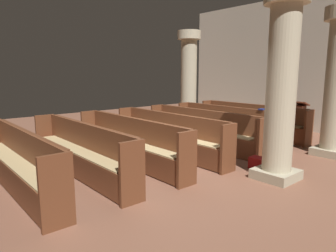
{
  "coord_description": "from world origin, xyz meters",
  "views": [
    {
      "loc": [
        4.76,
        -4.23,
        1.98
      ],
      "look_at": [
        -0.52,
        0.31,
        0.75
      ],
      "focal_mm": 32.79,
      "sensor_mm": 36.0,
      "label": 1
    }
  ],
  "objects_px": {
    "pew_row_1": "(228,123)",
    "pillar_aisle_rear": "(282,83)",
    "pew_row_3": "(169,133)",
    "pew_row_5": "(80,148)",
    "hymn_book": "(262,109)",
    "kneeler_box_red": "(260,164)",
    "pillar_far_side": "(189,77)",
    "pew_row_2": "(201,128)",
    "lectern": "(299,121)",
    "pew_row_0": "(251,119)",
    "pew_row_6": "(17,159)",
    "pew_row_4": "(129,140)"
  },
  "relations": [
    {
      "from": "pillar_aisle_rear",
      "to": "lectern",
      "type": "bearing_deg",
      "value": 111.72
    },
    {
      "from": "pew_row_1",
      "to": "lectern",
      "type": "height_order",
      "value": "lectern"
    },
    {
      "from": "pew_row_3",
      "to": "pew_row_6",
      "type": "distance_m",
      "value": 3.4
    },
    {
      "from": "pew_row_2",
      "to": "pew_row_5",
      "type": "distance_m",
      "value": 3.4
    },
    {
      "from": "pew_row_0",
      "to": "pew_row_2",
      "type": "height_order",
      "value": "same"
    },
    {
      "from": "pillar_aisle_rear",
      "to": "pew_row_0",
      "type": "bearing_deg",
      "value": 131.12
    },
    {
      "from": "pew_row_3",
      "to": "lectern",
      "type": "xyz_separation_m",
      "value": [
        0.93,
        4.65,
        -0.07
      ]
    },
    {
      "from": "pew_row_2",
      "to": "kneeler_box_red",
      "type": "height_order",
      "value": "pew_row_2"
    },
    {
      "from": "pew_row_6",
      "to": "pillar_aisle_rear",
      "type": "bearing_deg",
      "value": 55.3
    },
    {
      "from": "pillar_far_side",
      "to": "pew_row_4",
      "type": "bearing_deg",
      "value": -59.22
    },
    {
      "from": "pew_row_2",
      "to": "pew_row_6",
      "type": "bearing_deg",
      "value": -90.0
    },
    {
      "from": "pew_row_0",
      "to": "pew_row_3",
      "type": "relative_size",
      "value": 1.0
    },
    {
      "from": "pillar_far_side",
      "to": "hymn_book",
      "type": "distance_m",
      "value": 3.71
    },
    {
      "from": "pew_row_2",
      "to": "kneeler_box_red",
      "type": "distance_m",
      "value": 2.21
    },
    {
      "from": "pew_row_5",
      "to": "pillar_far_side",
      "type": "bearing_deg",
      "value": 115.27
    },
    {
      "from": "pew_row_5",
      "to": "lectern",
      "type": "distance_m",
      "value": 6.98
    },
    {
      "from": "pew_row_2",
      "to": "pew_row_6",
      "type": "relative_size",
      "value": 1.0
    },
    {
      "from": "pew_row_0",
      "to": "lectern",
      "type": "xyz_separation_m",
      "value": [
        0.93,
        1.25,
        -0.07
      ]
    },
    {
      "from": "pew_row_5",
      "to": "pillar_aisle_rear",
      "type": "distance_m",
      "value": 3.95
    },
    {
      "from": "pew_row_3",
      "to": "pillar_far_side",
      "type": "height_order",
      "value": "pillar_far_side"
    },
    {
      "from": "pew_row_5",
      "to": "pew_row_6",
      "type": "bearing_deg",
      "value": -90.0
    },
    {
      "from": "pillar_aisle_rear",
      "to": "hymn_book",
      "type": "relative_size",
      "value": 18.34
    },
    {
      "from": "pillar_aisle_rear",
      "to": "hymn_book",
      "type": "xyz_separation_m",
      "value": [
        -1.66,
        2.06,
        -0.78
      ]
    },
    {
      "from": "lectern",
      "to": "hymn_book",
      "type": "bearing_deg",
      "value": -88.96
    },
    {
      "from": "pillar_far_side",
      "to": "kneeler_box_red",
      "type": "height_order",
      "value": "pillar_far_side"
    },
    {
      "from": "pew_row_4",
      "to": "hymn_book",
      "type": "bearing_deg",
      "value": 74.85
    },
    {
      "from": "pew_row_1",
      "to": "kneeler_box_red",
      "type": "xyz_separation_m",
      "value": [
        2.12,
        -1.61,
        -0.4
      ]
    },
    {
      "from": "pew_row_6",
      "to": "hymn_book",
      "type": "height_order",
      "value": "hymn_book"
    },
    {
      "from": "pew_row_0",
      "to": "pillar_far_side",
      "type": "height_order",
      "value": "pillar_far_side"
    },
    {
      "from": "pew_row_2",
      "to": "pew_row_3",
      "type": "relative_size",
      "value": 1.0
    },
    {
      "from": "pew_row_0",
      "to": "pew_row_6",
      "type": "height_order",
      "value": "same"
    },
    {
      "from": "pew_row_6",
      "to": "lectern",
      "type": "bearing_deg",
      "value": 83.4
    },
    {
      "from": "lectern",
      "to": "hymn_book",
      "type": "xyz_separation_m",
      "value": [
        0.04,
        -2.2,
        0.55
      ]
    },
    {
      "from": "pew_row_0",
      "to": "kneeler_box_red",
      "type": "bearing_deg",
      "value": -52.35
    },
    {
      "from": "pew_row_2",
      "to": "pew_row_5",
      "type": "bearing_deg",
      "value": -90.0
    },
    {
      "from": "pew_row_3",
      "to": "lectern",
      "type": "bearing_deg",
      "value": 78.67
    },
    {
      "from": "pew_row_0",
      "to": "pew_row_1",
      "type": "relative_size",
      "value": 1.0
    },
    {
      "from": "hymn_book",
      "to": "kneeler_box_red",
      "type": "height_order",
      "value": "hymn_book"
    },
    {
      "from": "pillar_far_side",
      "to": "lectern",
      "type": "relative_size",
      "value": 3.17
    },
    {
      "from": "pew_row_3",
      "to": "pew_row_5",
      "type": "relative_size",
      "value": 1.0
    },
    {
      "from": "pew_row_1",
      "to": "pillar_aisle_rear",
      "type": "height_order",
      "value": "pillar_aisle_rear"
    },
    {
      "from": "pillar_far_side",
      "to": "pillar_aisle_rear",
      "type": "distance_m",
      "value": 5.91
    },
    {
      "from": "pew_row_1",
      "to": "pew_row_2",
      "type": "xyz_separation_m",
      "value": [
        0.0,
        -1.13,
        0.0
      ]
    },
    {
      "from": "pillar_far_side",
      "to": "kneeler_box_red",
      "type": "relative_size",
      "value": 8.25
    },
    {
      "from": "lectern",
      "to": "kneeler_box_red",
      "type": "relative_size",
      "value": 2.61
    },
    {
      "from": "pew_row_2",
      "to": "pew_row_5",
      "type": "xyz_separation_m",
      "value": [
        0.0,
        -3.4,
        0.0
      ]
    },
    {
      "from": "pew_row_4",
      "to": "pillar_aisle_rear",
      "type": "bearing_deg",
      "value": 30.16
    },
    {
      "from": "pew_row_3",
      "to": "pillar_aisle_rear",
      "type": "xyz_separation_m",
      "value": [
        2.63,
        0.39,
        1.26
      ]
    },
    {
      "from": "hymn_book",
      "to": "pew_row_5",
      "type": "bearing_deg",
      "value": -101.63
    },
    {
      "from": "pew_row_2",
      "to": "pillar_far_side",
      "type": "bearing_deg",
      "value": 141.38
    }
  ]
}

